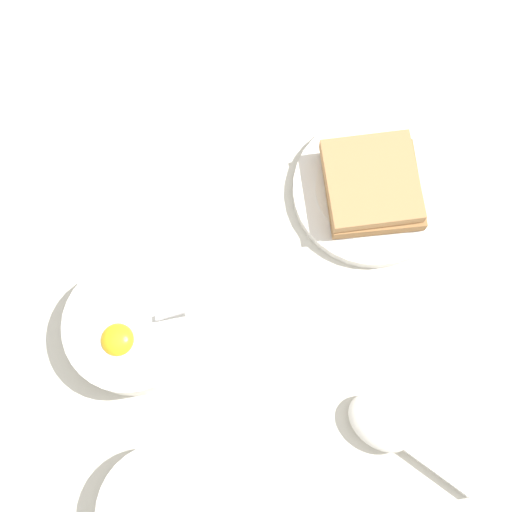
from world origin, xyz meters
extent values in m
plane|color=beige|center=(0.00, 0.00, 0.00)|extent=(3.00, 3.00, 0.00)
cylinder|color=white|center=(-0.13, -0.09, 0.02)|extent=(0.15, 0.15, 0.04)
cylinder|color=white|center=(-0.13, -0.09, 0.03)|extent=(0.12, 0.12, 0.02)
ellipsoid|color=yellow|center=(-0.13, -0.11, 0.04)|extent=(0.04, 0.04, 0.02)
cylinder|color=black|center=(-0.14, -0.10, 0.04)|extent=(0.03, 0.03, 0.00)
ellipsoid|color=silver|center=(-0.12, -0.08, 0.04)|extent=(0.03, 0.02, 0.01)
cube|color=silver|center=(-0.09, -0.05, 0.06)|extent=(0.04, 0.04, 0.03)
cylinder|color=white|center=(0.02, 0.20, 0.01)|extent=(0.19, 0.19, 0.02)
cylinder|color=white|center=(0.02, 0.20, 0.02)|extent=(0.14, 0.14, 0.00)
cube|color=#9E7042|center=(0.02, 0.19, 0.03)|extent=(0.15, 0.15, 0.02)
cube|color=tan|center=(0.02, 0.19, 0.04)|extent=(0.15, 0.15, 0.02)
ellipsoid|color=white|center=(0.16, -0.04, 0.02)|extent=(0.08, 0.06, 0.03)
cube|color=white|center=(0.24, -0.04, 0.01)|extent=(0.09, 0.03, 0.02)
cylinder|color=white|center=(0.01, -0.23, 0.02)|extent=(0.14, 0.14, 0.05)
cylinder|color=white|center=(0.01, -0.23, 0.04)|extent=(0.11, 0.11, 0.01)
camera|label=1|loc=(0.06, -0.14, 0.81)|focal=50.00mm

